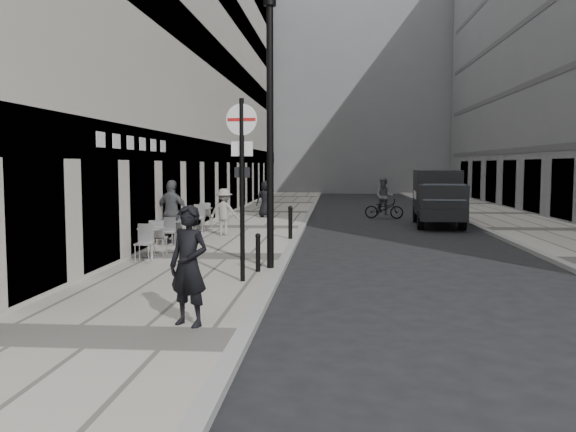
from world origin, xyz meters
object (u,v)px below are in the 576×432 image
object	(u,v)px
walking_man	(189,266)
cyclist	(384,203)
lamppost	(270,116)
sign_post	(242,165)
panel_van	(438,195)

from	to	relation	value
walking_man	cyclist	bearing A→B (deg)	101.39
lamppost	sign_post	bearing A→B (deg)	-103.39
sign_post	cyclist	bearing A→B (deg)	81.19
panel_van	walking_man	bearing A→B (deg)	-106.86
walking_man	sign_post	bearing A→B (deg)	109.66
lamppost	cyclist	distance (m)	15.54
panel_van	cyclist	size ratio (longest dim) A/B	2.59
cyclist	sign_post	bearing A→B (deg)	-95.48
lamppost	cyclist	size ratio (longest dim) A/B	3.29
lamppost	cyclist	world-z (taller)	lamppost
lamppost	panel_van	world-z (taller)	lamppost
panel_van	cyclist	xyz separation A→B (m)	(-1.96, 3.18, -0.54)
walking_man	lamppost	xyz separation A→B (m)	(0.67, 5.21, 2.63)
sign_post	panel_van	bearing A→B (deg)	70.61
walking_man	panel_van	distance (m)	18.00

